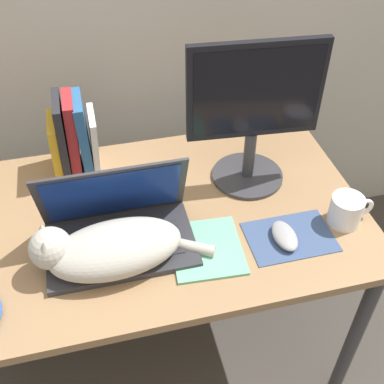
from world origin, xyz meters
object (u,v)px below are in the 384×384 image
object	(u,v)px
book_row	(73,138)
laptop	(119,229)
external_monitor	(254,111)
cat	(107,248)
computer_mouse	(285,236)
mug	(347,210)
notepad	(207,248)

from	to	relation	value
book_row	laptop	bearing A→B (deg)	-75.70
external_monitor	laptop	bearing A→B (deg)	-157.61
cat	computer_mouse	distance (m)	0.48
laptop	cat	bearing A→B (deg)	-117.01
laptop	mug	bearing A→B (deg)	-7.01
laptop	mug	distance (m)	0.64
book_row	external_monitor	bearing A→B (deg)	-18.80
laptop	computer_mouse	xyz separation A→B (m)	(0.44, -0.10, -0.03)
book_row	mug	size ratio (longest dim) A/B	1.96
external_monitor	mug	size ratio (longest dim) A/B	3.45
cat	external_monitor	xyz separation A→B (m)	(0.47, 0.25, 0.18)
notepad	mug	bearing A→B (deg)	1.27
mug	computer_mouse	bearing A→B (deg)	-172.11
external_monitor	computer_mouse	size ratio (longest dim) A/B	4.02
laptop	book_row	bearing A→B (deg)	104.30
external_monitor	notepad	bearing A→B (deg)	-127.85
laptop	cat	distance (m)	0.09
laptop	book_row	world-z (taller)	book_row
mug	book_row	bearing A→B (deg)	149.25
computer_mouse	book_row	world-z (taller)	book_row
external_monitor	mug	distance (m)	0.38
cat	computer_mouse	bearing A→B (deg)	-3.58
computer_mouse	book_row	distance (m)	0.71
computer_mouse	external_monitor	bearing A→B (deg)	92.46
external_monitor	notepad	world-z (taller)	external_monitor
cat	book_row	world-z (taller)	book_row
cat	mug	xyz separation A→B (m)	(0.67, -0.00, -0.02)
external_monitor	mug	world-z (taller)	external_monitor
notepad	book_row	bearing A→B (deg)	125.48
cat	notepad	world-z (taller)	cat
book_row	computer_mouse	bearing A→B (deg)	-40.79
laptop	book_row	size ratio (longest dim) A/B	1.54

